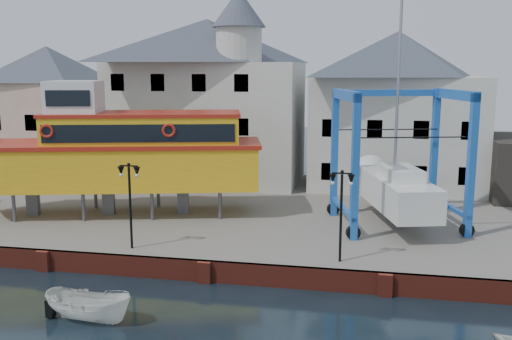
# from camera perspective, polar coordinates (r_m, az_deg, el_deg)

# --- Properties ---
(ground) EXTENTS (140.00, 140.00, 0.00)m
(ground) POSITION_cam_1_polar(r_m,az_deg,el_deg) (26.50, -5.14, -11.13)
(ground) COLOR black
(ground) RESTS_ON ground
(hardstanding) EXTENTS (44.00, 22.00, 1.00)m
(hardstanding) POSITION_cam_1_polar(r_m,az_deg,el_deg) (36.54, -0.33, -4.26)
(hardstanding) COLOR slate
(hardstanding) RESTS_ON ground
(quay_wall) EXTENTS (44.00, 0.47, 1.00)m
(quay_wall) POSITION_cam_1_polar(r_m,az_deg,el_deg) (26.42, -5.09, -10.04)
(quay_wall) COLOR maroon
(quay_wall) RESTS_ON ground
(building_pink) EXTENTS (8.00, 7.00, 10.30)m
(building_pink) POSITION_cam_1_polar(r_m,az_deg,el_deg) (48.73, -19.92, 5.50)
(building_pink) COLOR tan
(building_pink) RESTS_ON hardstanding
(building_white_main) EXTENTS (14.00, 8.30, 14.00)m
(building_white_main) POSITION_cam_1_polar(r_m,az_deg,el_deg) (43.78, -4.71, 7.17)
(building_white_main) COLOR #BBBAAF
(building_white_main) RESTS_ON hardstanding
(building_white_right) EXTENTS (12.00, 8.00, 11.20)m
(building_white_right) POSITION_cam_1_polar(r_m,az_deg,el_deg) (42.83, 13.80, 5.85)
(building_white_right) COLOR #BBBAAF
(building_white_right) RESTS_ON hardstanding
(lamp_post_left) EXTENTS (1.12, 0.32, 4.20)m
(lamp_post_left) POSITION_cam_1_polar(r_m,az_deg,el_deg) (27.75, -12.54, -1.37)
(lamp_post_left) COLOR black
(lamp_post_left) RESTS_ON hardstanding
(lamp_post_right) EXTENTS (1.12, 0.32, 4.20)m
(lamp_post_right) POSITION_cam_1_polar(r_m,az_deg,el_deg) (25.48, 8.56, -2.26)
(lamp_post_right) COLOR black
(lamp_post_right) RESTS_ON hardstanding
(tour_boat) EXTENTS (18.60, 8.62, 7.88)m
(tour_boat) POSITION_cam_1_polar(r_m,az_deg,el_deg) (34.62, -14.67, 1.72)
(tour_boat) COLOR #59595E
(tour_boat) RESTS_ON hardstanding
(travel_lift) EXTENTS (7.83, 9.80, 14.35)m
(travel_lift) POSITION_cam_1_polar(r_m,az_deg,el_deg) (32.95, 13.45, -0.99)
(travel_lift) COLOR #1551AF
(travel_lift) RESTS_ON hardstanding
(motorboat_a) EXTENTS (3.78, 1.73, 1.42)m
(motorboat_a) POSITION_cam_1_polar(r_m,az_deg,el_deg) (23.61, -16.33, -14.28)
(motorboat_a) COLOR silver
(motorboat_a) RESTS_ON ground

